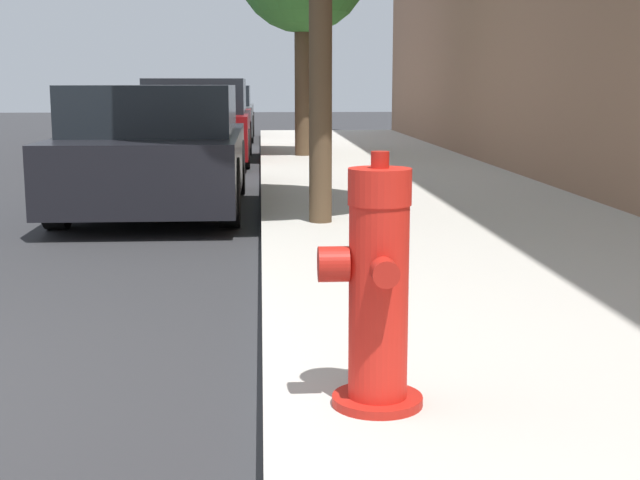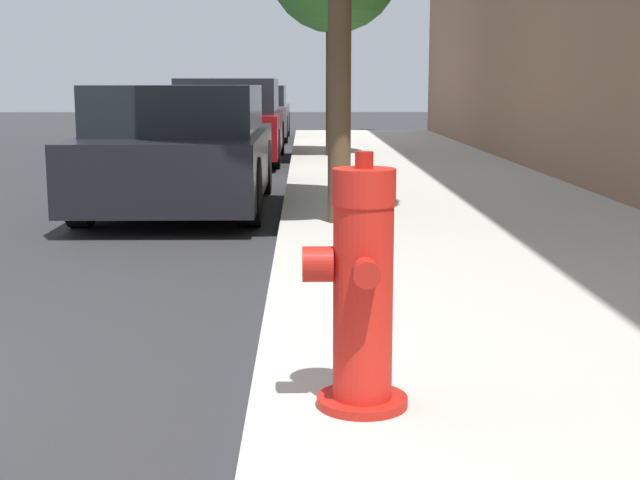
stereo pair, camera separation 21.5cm
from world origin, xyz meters
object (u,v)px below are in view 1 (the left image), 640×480
at_px(parked_car_near, 158,149).
at_px(parked_car_mid, 199,122).
at_px(fire_hydrant, 377,291).
at_px(parked_car_far, 218,113).

xyz_separation_m(parked_car_near, parked_car_mid, (0.03, 6.05, 0.04)).
bearing_deg(fire_hydrant, parked_car_far, 94.47).
distance_m(fire_hydrant, parked_car_far, 18.91).
height_order(fire_hydrant, parked_car_near, parked_car_near).
distance_m(parked_car_mid, parked_car_far, 6.26).
xyz_separation_m(fire_hydrant, parked_car_far, (-1.47, 18.85, 0.05)).
height_order(parked_car_near, parked_car_far, parked_car_near).
distance_m(fire_hydrant, parked_car_near, 6.71).
bearing_deg(parked_car_far, parked_car_mid, -90.32).
bearing_deg(parked_car_near, parked_car_far, 89.69).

